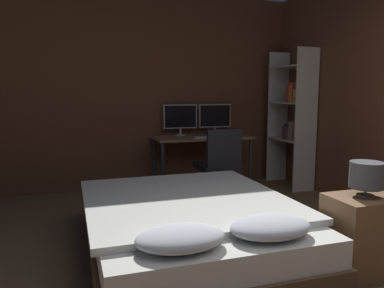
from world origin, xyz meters
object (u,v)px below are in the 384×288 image
desk (202,143)px  nightstand (363,236)px  bed (190,228)px  keyboard (207,137)px  monitor_left (180,118)px  computer_mouse (226,136)px  office_chair (219,172)px  bedside_lamp (367,175)px  monitor_right (215,117)px  bookshelf (294,114)px

desk → nightstand: bearing=-84.6°
bed → keyboard: 2.12m
desk → monitor_left: (-0.26, 0.19, 0.35)m
keyboard → computer_mouse: 0.27m
bed → office_chair: size_ratio=2.24×
nightstand → computer_mouse: size_ratio=8.46×
bedside_lamp → monitor_right: 2.96m
desk → computer_mouse: computer_mouse is taller
office_chair → bed: bearing=-120.8°
bed → bookshelf: 2.82m
bedside_lamp → bookshelf: bookshelf is taller
bed → desk: (0.84, 2.07, 0.40)m
bed → monitor_right: bearing=63.9°
desk → monitor_right: monitor_right is taller
monitor_right → office_chair: 1.14m
keyboard → bed: bearing=-114.2°
bed → desk: desk is taller
nightstand → office_chair: bearing=98.5°
monitor_left → keyboard: bearing=-55.6°
monitor_left → keyboard: size_ratio=1.35×
bed → monitor_left: (0.58, 2.26, 0.74)m
bedside_lamp → office_chair: size_ratio=0.28×
nightstand → bookshelf: size_ratio=0.31×
bedside_lamp → bookshelf: bearing=68.1°
nightstand → bookshelf: bearing=68.1°
monitor_left → bedside_lamp: bearing=-79.9°
nightstand → monitor_left: (-0.52, 2.95, 0.68)m
bookshelf → monitor_left: bearing=160.3°
monitor_left → monitor_right: (0.52, 0.00, 0.00)m
bedside_lamp → bookshelf: (0.97, 2.42, 0.28)m
office_chair → bedside_lamp: bearing=-81.5°
bedside_lamp → monitor_right: monitor_right is taller
monitor_left → computer_mouse: 0.70m
keyboard → bookshelf: (1.24, -0.15, 0.29)m
computer_mouse → bedside_lamp: bearing=-90.2°
computer_mouse → nightstand: bearing=-90.2°
desk → monitor_right: (0.26, 0.19, 0.35)m
bed → computer_mouse: computer_mouse is taller
bedside_lamp → monitor_left: bearing=100.1°
desk → keyboard: size_ratio=3.76×
bedside_lamp → desk: bedside_lamp is taller
monitor_left → bookshelf: 1.59m
bed → nightstand: nightstand is taller
nightstand → bookshelf: 2.71m
nightstand → office_chair: 2.06m
desk → bookshelf: bearing=-15.6°
bed → keyboard: keyboard is taller
bedside_lamp → office_chair: 2.10m
office_chair → bookshelf: 1.49m
nightstand → computer_mouse: bearing=89.8°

